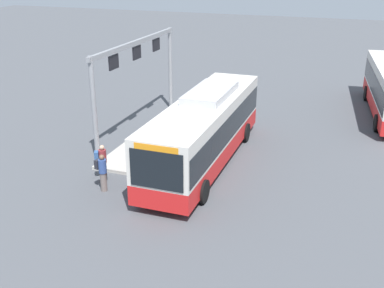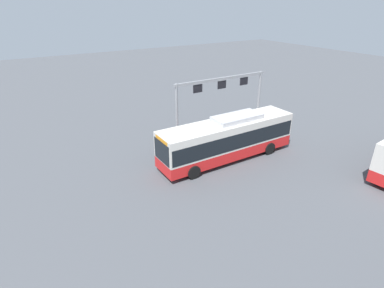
{
  "view_description": "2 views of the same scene",
  "coord_description": "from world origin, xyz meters",
  "px_view_note": "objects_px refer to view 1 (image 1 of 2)",
  "views": [
    {
      "loc": [
        19.94,
        6.55,
        9.4
      ],
      "look_at": [
        1.42,
        -0.13,
        1.48
      ],
      "focal_mm": 44.11,
      "sensor_mm": 36.0,
      "label": 1
    },
    {
      "loc": [
        13.65,
        16.97,
        11.39
      ],
      "look_at": [
        2.66,
        -0.9,
        1.55
      ],
      "focal_mm": 28.71,
      "sensor_mm": 36.0,
      "label": 2
    }
  ],
  "objects_px": {
    "bus_main": "(205,127)",
    "trash_bin": "(190,106)",
    "person_boarding": "(102,172)",
    "person_waiting_near": "(102,162)"
  },
  "relations": [
    {
      "from": "bus_main",
      "to": "trash_bin",
      "type": "bearing_deg",
      "value": -154.59
    },
    {
      "from": "person_boarding",
      "to": "trash_bin",
      "type": "distance_m",
      "value": 10.93
    },
    {
      "from": "person_boarding",
      "to": "person_waiting_near",
      "type": "height_order",
      "value": "same"
    },
    {
      "from": "person_boarding",
      "to": "trash_bin",
      "type": "xyz_separation_m",
      "value": [
        -10.92,
        -0.03,
        -0.28
      ]
    },
    {
      "from": "bus_main",
      "to": "person_waiting_near",
      "type": "height_order",
      "value": "bus_main"
    },
    {
      "from": "person_waiting_near",
      "to": "trash_bin",
      "type": "distance_m",
      "value": 10.03
    },
    {
      "from": "bus_main",
      "to": "person_waiting_near",
      "type": "bearing_deg",
      "value": -47.48
    },
    {
      "from": "person_boarding",
      "to": "trash_bin",
      "type": "bearing_deg",
      "value": 104.14
    },
    {
      "from": "person_waiting_near",
      "to": "person_boarding",
      "type": "bearing_deg",
      "value": -86.93
    },
    {
      "from": "person_boarding",
      "to": "trash_bin",
      "type": "relative_size",
      "value": 1.86
    }
  ]
}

